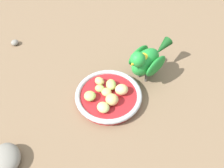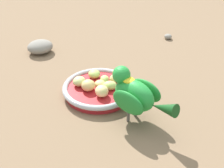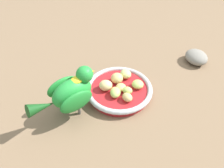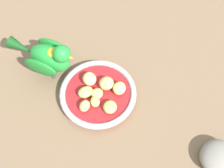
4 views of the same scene
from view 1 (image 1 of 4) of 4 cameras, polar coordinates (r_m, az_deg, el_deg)
The scene contains 13 objects.
ground_plane at distance 0.75m, azimuth -1.77°, elevation -3.43°, with size 4.00×4.00×0.00m, color #7A6047.
feeding_bowl at distance 0.73m, azimuth -0.78°, elevation -2.81°, with size 0.20×0.20×0.03m.
apple_piece_0 at distance 0.71m, azimuth -5.01°, elevation -2.93°, with size 0.03×0.03×0.02m, color #B2CC66.
apple_piece_1 at distance 0.72m, azimuth 2.21°, elevation -1.28°, with size 0.04×0.03×0.03m, color #E5C67F.
apple_piece_2 at distance 0.70m, azimuth -0.02°, elevation -3.57°, with size 0.04×0.04×0.03m, color tan.
apple_piece_3 at distance 0.74m, azimuth -0.22°, elevation -0.15°, with size 0.04×0.03×0.02m, color #B2CC66.
apple_piece_4 at distance 0.72m, azimuth -1.20°, elevation -2.02°, with size 0.03×0.03×0.02m, color tan.
apple_piece_5 at distance 0.75m, azimuth -2.76°, elevation 0.69°, with size 0.03×0.03×0.02m, color tan.
apple_piece_6 at distance 0.73m, azimuth -2.80°, elevation -1.03°, with size 0.03×0.02×0.02m, color #B2CC66.
apple_piece_7 at distance 0.69m, azimuth -2.01°, elevation -5.37°, with size 0.04×0.03×0.03m, color #C6D17A.
parrot at distance 0.75m, azimuth 7.87°, elevation 5.44°, with size 0.18×0.12×0.13m.
rock_large at distance 0.68m, azimuth -23.22°, elevation -15.43°, with size 0.08×0.07×0.04m, color gray.
pebble_0 at distance 0.97m, azimuth -21.36°, elevation 8.82°, with size 0.03×0.03×0.02m, color gray.
Camera 1 is at (0.12, 0.43, 0.60)m, focal length 39.96 mm.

